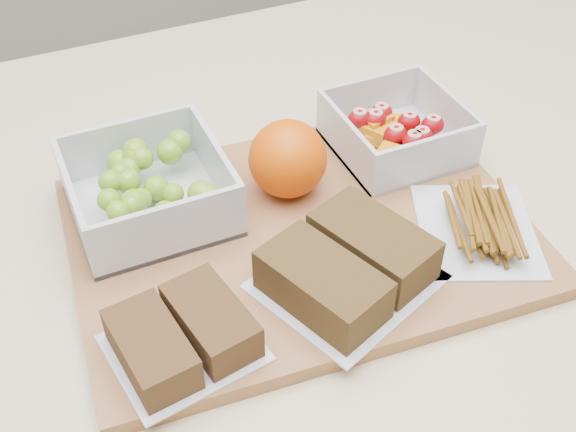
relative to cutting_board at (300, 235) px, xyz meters
name	(u,v)px	position (x,y,z in m)	size (l,w,h in m)	color
cutting_board	(300,235)	(0.00, 0.00, 0.00)	(0.42, 0.30, 0.02)	#9E6B41
grape_container	(149,187)	(-0.12, 0.09, 0.03)	(0.14, 0.14, 0.06)	silver
fruit_container	(396,133)	(0.14, 0.07, 0.03)	(0.13, 0.13, 0.05)	silver
orange	(288,159)	(0.01, 0.06, 0.05)	(0.08, 0.08, 0.08)	#EA5405
sandwich_bag_left	(182,335)	(-0.14, -0.09, 0.02)	(0.13, 0.11, 0.03)	silver
sandwich_bag_center	(348,266)	(0.01, -0.08, 0.03)	(0.17, 0.17, 0.04)	silver
pretzel_bag	(479,220)	(0.15, -0.07, 0.02)	(0.15, 0.16, 0.03)	silver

